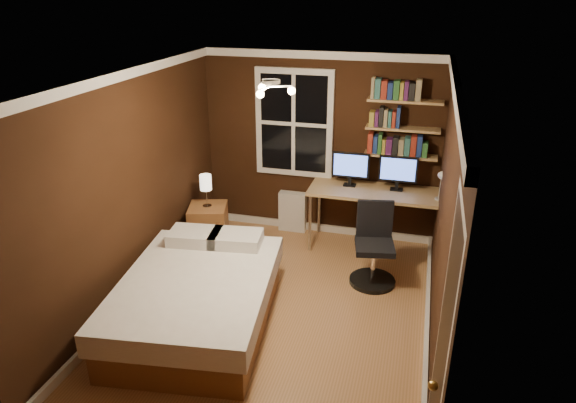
% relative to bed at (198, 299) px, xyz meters
% --- Properties ---
extents(floor, '(4.20, 4.20, 0.00)m').
position_rel_bed_xyz_m(floor, '(0.72, 0.40, -0.30)').
color(floor, olive).
rests_on(floor, ground).
extents(wall_back, '(3.20, 0.04, 2.50)m').
position_rel_bed_xyz_m(wall_back, '(0.72, 2.50, 0.95)').
color(wall_back, black).
rests_on(wall_back, ground).
extents(wall_left, '(0.04, 4.20, 2.50)m').
position_rel_bed_xyz_m(wall_left, '(-0.88, 0.40, 0.95)').
color(wall_left, black).
rests_on(wall_left, ground).
extents(wall_right, '(0.04, 4.20, 2.50)m').
position_rel_bed_xyz_m(wall_right, '(2.32, 0.40, 0.95)').
color(wall_right, black).
rests_on(wall_right, ground).
extents(ceiling, '(3.20, 4.20, 0.02)m').
position_rel_bed_xyz_m(ceiling, '(0.72, 0.40, 2.20)').
color(ceiling, white).
rests_on(ceiling, wall_back).
extents(window, '(1.06, 0.06, 1.46)m').
position_rel_bed_xyz_m(window, '(0.37, 2.46, 1.25)').
color(window, silver).
rests_on(window, wall_back).
extents(door, '(0.03, 0.82, 2.05)m').
position_rel_bed_xyz_m(door, '(2.31, -1.15, 0.73)').
color(door, black).
rests_on(door, ground).
extents(door_knob, '(0.06, 0.06, 0.06)m').
position_rel_bed_xyz_m(door_knob, '(2.27, -1.45, 0.70)').
color(door_knob, '#BB9240').
rests_on(door_knob, door).
extents(ceiling_fixture, '(0.44, 0.44, 0.18)m').
position_rel_bed_xyz_m(ceiling_fixture, '(0.72, 0.30, 2.10)').
color(ceiling_fixture, beige).
rests_on(ceiling_fixture, ceiling).
extents(bookshelf_lower, '(0.92, 0.22, 0.03)m').
position_rel_bed_xyz_m(bookshelf_lower, '(1.80, 2.38, 0.95)').
color(bookshelf_lower, '#A58150').
rests_on(bookshelf_lower, wall_back).
extents(books_row_lower, '(0.66, 0.16, 0.23)m').
position_rel_bed_xyz_m(books_row_lower, '(1.80, 2.38, 1.08)').
color(books_row_lower, maroon).
rests_on(books_row_lower, bookshelf_lower).
extents(bookshelf_middle, '(0.92, 0.22, 0.03)m').
position_rel_bed_xyz_m(bookshelf_middle, '(1.80, 2.38, 1.30)').
color(bookshelf_middle, '#A58150').
rests_on(bookshelf_middle, wall_back).
extents(books_row_middle, '(0.42, 0.16, 0.23)m').
position_rel_bed_xyz_m(books_row_middle, '(1.80, 2.38, 1.43)').
color(books_row_middle, navy).
rests_on(books_row_middle, bookshelf_middle).
extents(bookshelf_upper, '(0.92, 0.22, 0.03)m').
position_rel_bed_xyz_m(bookshelf_upper, '(1.80, 2.38, 1.65)').
color(bookshelf_upper, '#A58150').
rests_on(bookshelf_upper, wall_back).
extents(books_row_upper, '(0.54, 0.16, 0.23)m').
position_rel_bed_xyz_m(books_row_upper, '(1.80, 2.38, 1.78)').
color(books_row_upper, '#29602B').
rests_on(books_row_upper, bookshelf_upper).
extents(bed, '(1.72, 2.21, 0.69)m').
position_rel_bed_xyz_m(bed, '(0.00, 0.00, 0.00)').
color(bed, brown).
rests_on(bed, ground).
extents(nightstand, '(0.59, 0.59, 0.60)m').
position_rel_bed_xyz_m(nightstand, '(-0.56, 1.58, 0.00)').
color(nightstand, brown).
rests_on(nightstand, ground).
extents(bedside_lamp, '(0.15, 0.15, 0.44)m').
position_rel_bed_xyz_m(bedside_lamp, '(-0.56, 1.58, 0.52)').
color(bedside_lamp, white).
rests_on(bedside_lamp, nightstand).
extents(radiator, '(0.38, 0.13, 0.58)m').
position_rel_bed_xyz_m(radiator, '(0.38, 2.39, -0.01)').
color(radiator, beige).
rests_on(radiator, ground).
extents(desk, '(1.74, 0.65, 0.83)m').
position_rel_bed_xyz_m(desk, '(1.56, 2.15, 0.47)').
color(desk, '#A58150').
rests_on(desk, ground).
extents(monitor_left, '(0.49, 0.12, 0.45)m').
position_rel_bed_xyz_m(monitor_left, '(1.19, 2.24, 0.76)').
color(monitor_left, black).
rests_on(monitor_left, desk).
extents(monitor_right, '(0.49, 0.12, 0.45)m').
position_rel_bed_xyz_m(monitor_right, '(1.80, 2.24, 0.76)').
color(monitor_right, black).
rests_on(monitor_right, desk).
extents(desk_lamp, '(0.14, 0.32, 0.44)m').
position_rel_bed_xyz_m(desk_lamp, '(2.33, 1.97, 0.75)').
color(desk_lamp, silver).
rests_on(desk_lamp, desk).
extents(office_chair, '(0.54, 0.54, 0.98)m').
position_rel_bed_xyz_m(office_chair, '(1.64, 1.31, 0.07)').
color(office_chair, black).
rests_on(office_chair, ground).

